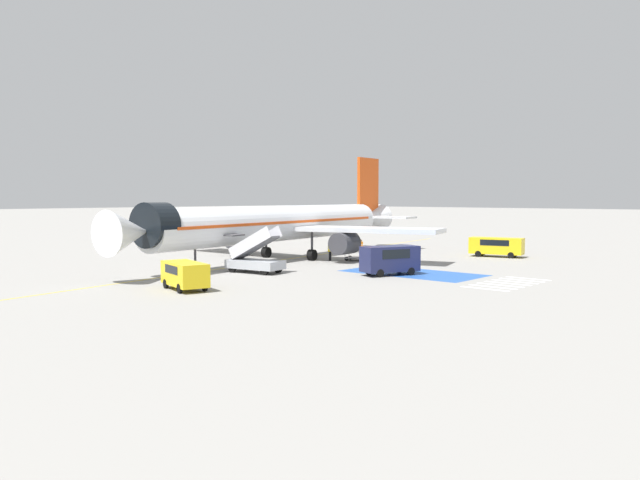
{
  "coord_description": "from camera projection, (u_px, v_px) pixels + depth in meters",
  "views": [
    {
      "loc": [
        -45.03,
        -44.05,
        6.28
      ],
      "look_at": [
        0.42,
        -3.63,
        2.09
      ],
      "focal_mm": 35.0,
      "sensor_mm": 36.0,
      "label": 1
    }
  ],
  "objects": [
    {
      "name": "service_van_0",
      "position": [
        496.0,
        245.0,
        65.5
      ],
      "size": [
        3.05,
        5.72,
        2.02
      ],
      "rotation": [
        0.0,
        0.0,
        0.22
      ],
      "color": "yellow",
      "rests_on": "ground_plane"
    },
    {
      "name": "apron_stand_patch_blue",
      "position": [
        412.0,
        273.0,
        51.59
      ],
      "size": [
        5.97,
        11.43,
        0.01
      ],
      "primitive_type": "cube",
      "color": "#2856A8",
      "rests_on": "ground_plane"
    },
    {
      "name": "apron_walkway_bar_6",
      "position": [
        528.0,
        279.0,
        48.11
      ],
      "size": [
        0.44,
        3.6,
        0.01
      ],
      "primitive_type": "cube",
      "color": "silver",
      "rests_on": "ground_plane"
    },
    {
      "name": "ground_crew_1",
      "position": [
        330.0,
        250.0,
        61.69
      ],
      "size": [
        0.43,
        0.24,
        1.84
      ],
      "rotation": [
        0.0,
        0.0,
        0.02
      ],
      "color": "black",
      "rests_on": "ground_plane"
    },
    {
      "name": "ground_plane",
      "position": [
        291.0,
        259.0,
        63.21
      ],
      "size": [
        600.0,
        600.0,
        0.0
      ],
      "primitive_type": "plane",
      "color": "gray"
    },
    {
      "name": "apron_leadline_yellow",
      "position": [
        279.0,
        260.0,
        62.01
      ],
      "size": [
        76.75,
        12.51,
        0.01
      ],
      "primitive_type": "cube",
      "rotation": [
        0.0,
        0.0,
        1.73
      ],
      "color": "gold",
      "rests_on": "ground_plane"
    },
    {
      "name": "airliner",
      "position": [
        283.0,
        223.0,
        62.34
      ],
      "size": [
        42.82,
        31.02,
        11.11
      ],
      "rotation": [
        0.0,
        0.0,
        1.73
      ],
      "color": "silver",
      "rests_on": "ground_plane"
    },
    {
      "name": "fuel_tanker",
      "position": [
        194.0,
        233.0,
        79.84
      ],
      "size": [
        10.02,
        4.01,
        3.26
      ],
      "rotation": [
        0.0,
        0.0,
        1.74
      ],
      "color": "#38383D",
      "rests_on": "ground_plane"
    },
    {
      "name": "apron_walkway_bar_2",
      "position": [
        500.0,
        285.0,
        44.53
      ],
      "size": [
        0.44,
        3.6,
        0.01
      ],
      "primitive_type": "cube",
      "color": "silver",
      "rests_on": "ground_plane"
    },
    {
      "name": "apron_walkway_bar_4",
      "position": [
        515.0,
        282.0,
        46.32
      ],
      "size": [
        0.44,
        3.6,
        0.01
      ],
      "primitive_type": "cube",
      "color": "silver",
      "rests_on": "ground_plane"
    },
    {
      "name": "service_van_2",
      "position": [
        390.0,
        258.0,
        50.14
      ],
      "size": [
        5.02,
        3.51,
        2.35
      ],
      "rotation": [
        0.0,
        0.0,
        1.18
      ],
      "color": "#1E234C",
      "rests_on": "ground_plane"
    },
    {
      "name": "apron_walkway_bar_5",
      "position": [
        522.0,
        280.0,
        47.22
      ],
      "size": [
        0.44,
        3.6,
        0.01
      ],
      "primitive_type": "cube",
      "color": "silver",
      "rests_on": "ground_plane"
    },
    {
      "name": "service_van_1",
      "position": [
        185.0,
        273.0,
        42.22
      ],
      "size": [
        2.98,
        4.7,
        1.88
      ],
      "rotation": [
        0.0,
        0.0,
        6.01
      ],
      "color": "yellow",
      "rests_on": "ground_plane"
    },
    {
      "name": "boarding_stairs_forward",
      "position": [
        255.0,
        261.0,
        51.84
      ],
      "size": [
        2.93,
        5.47,
        3.96
      ],
      "rotation": [
        0.0,
        0.0,
        0.16
      ],
      "color": "#ADB2BA",
      "rests_on": "ground_plane"
    },
    {
      "name": "apron_walkway_bar_1",
      "position": [
        493.0,
        287.0,
        43.64
      ],
      "size": [
        0.44,
        3.6,
        0.01
      ],
      "primitive_type": "cube",
      "color": "silver",
      "rests_on": "ground_plane"
    },
    {
      "name": "baggage_cart",
      "position": [
        359.0,
        258.0,
        61.78
      ],
      "size": [
        2.38,
        2.98,
        0.87
      ],
      "rotation": [
        0.0,
        0.0,
        3.53
      ],
      "color": "gray",
      "rests_on": "ground_plane"
    },
    {
      "name": "ground_crew_0",
      "position": [
        361.0,
        246.0,
        66.54
      ],
      "size": [
        0.48,
        0.45,
        1.78
      ],
      "rotation": [
        0.0,
        0.0,
        2.47
      ],
      "color": "#191E38",
      "rests_on": "ground_plane"
    },
    {
      "name": "apron_walkway_bar_0",
      "position": [
        485.0,
        289.0,
        42.75
      ],
      "size": [
        0.44,
        3.6,
        0.01
      ],
      "primitive_type": "cube",
      "color": "silver",
      "rests_on": "ground_plane"
    },
    {
      "name": "apron_walkway_bar_3",
      "position": [
        508.0,
        283.0,
        45.43
      ],
      "size": [
        0.44,
        3.6,
        0.01
      ],
      "primitive_type": "cube",
      "color": "silver",
      "rests_on": "ground_plane"
    }
  ]
}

